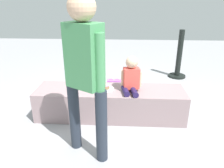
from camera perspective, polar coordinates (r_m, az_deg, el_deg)
ground_plane at (r=3.16m, az=-0.50°, el=-8.42°), size 12.00×12.00×0.00m
concrete_ledge at (r=3.06m, az=-0.51°, el=-5.05°), size 2.07×0.54×0.42m
child_seated at (r=2.85m, az=5.13°, el=2.05°), size 0.28×0.33×0.48m
adult_standing at (r=2.04m, az=-7.32°, el=4.62°), size 0.44×0.35×1.66m
cake_plate at (r=2.96m, az=-1.59°, el=-1.06°), size 0.22×0.22×0.07m
gift_bag at (r=3.66m, az=0.59°, el=-1.16°), size 0.24×0.12×0.36m
railing_post at (r=4.75m, az=17.40°, el=6.04°), size 0.36×0.36×1.01m
water_bottle_near_gift at (r=4.31m, az=6.80°, el=1.42°), size 0.07×0.07×0.20m
party_cup_red at (r=4.22m, az=-10.72°, el=0.14°), size 0.08×0.08×0.10m
cake_box_white at (r=3.64m, az=7.21°, el=-3.21°), size 0.36×0.37×0.12m
handbag_black_leather at (r=3.74m, az=-8.15°, el=-1.72°), size 0.32×0.14×0.32m
handbag_brown_canvas at (r=4.34m, az=-7.74°, el=1.99°), size 0.32×0.12×0.35m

